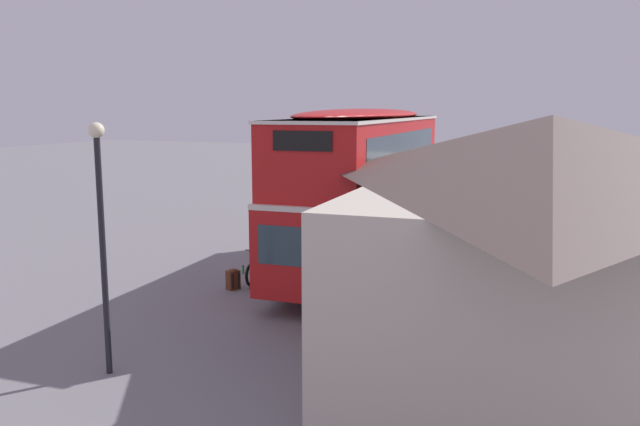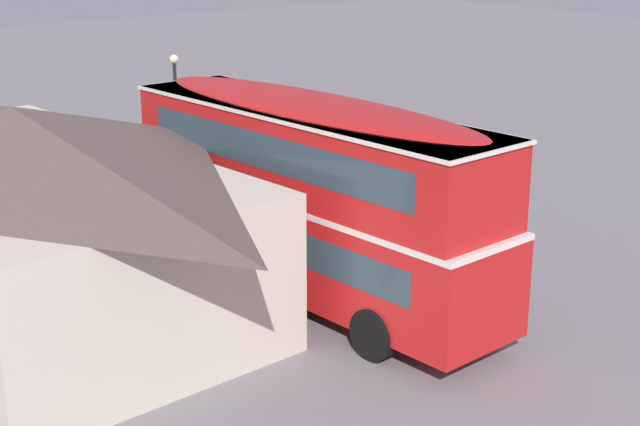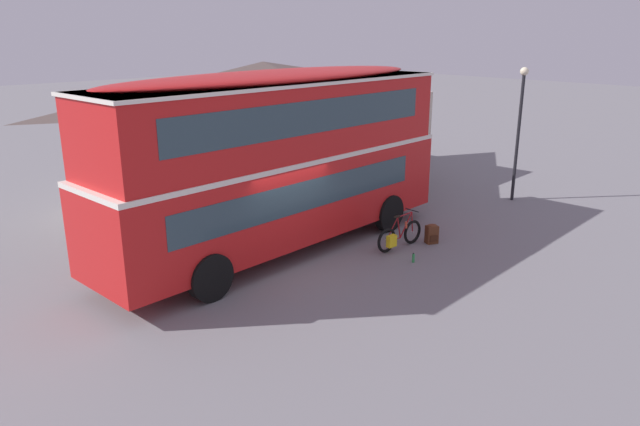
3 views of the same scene
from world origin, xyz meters
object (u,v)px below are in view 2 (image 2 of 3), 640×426
Objects in this scene: double_decker_bus at (310,190)px; water_bottle_green_metal at (358,246)px; backpack_on_ground at (308,230)px; touring_bicycle at (320,239)px; street_lamp at (176,111)px.

double_decker_bus is 4.39m from water_bottle_green_metal.
double_decker_bus is at bearing 143.15° from backpack_on_ground.
double_decker_bus reaches higher than backpack_on_ground.
backpack_on_ground is at bearing -19.61° from touring_bicycle.
water_bottle_green_metal is at bearing -170.10° from street_lamp.
double_decker_bus is 9.27m from street_lamp.
double_decker_bus reaches higher than street_lamp.
touring_bicycle reaches higher than backpack_on_ground.
street_lamp is at bearing 9.90° from water_bottle_green_metal.
double_decker_bus reaches higher than touring_bicycle.
backpack_on_ground is at bearing -36.85° from double_decker_bus.
touring_bicycle is 0.38× the size of street_lamp.
backpack_on_ground is 1.63m from water_bottle_green_metal.
water_bottle_green_metal is at bearing -58.98° from double_decker_bus.
street_lamp is (5.72, 0.72, 2.54)m from backpack_on_ground.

